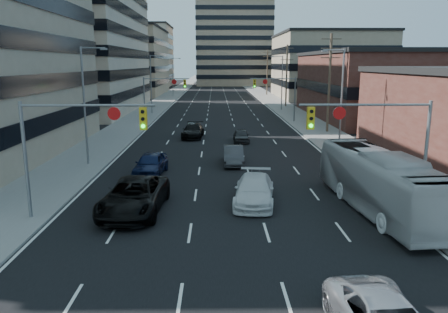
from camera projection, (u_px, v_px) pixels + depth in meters
ground at (233, 301)px, 14.60m from camera, size 400.00×400.00×0.00m
road_surface at (217, 88)px, 141.69m from camera, size 18.00×300.00×0.02m
sidewalk_left at (182, 87)px, 141.46m from camera, size 5.00×300.00×0.15m
sidewalk_right at (252, 87)px, 141.90m from camera, size 5.00×300.00×0.15m
office_left_mid at (50, 24)px, 69.81m from camera, size 26.00×34.00×28.00m
office_left_far at (123, 62)px, 110.23m from camera, size 20.00×30.00×16.00m
storefront_right_mid at (385, 86)px, 63.00m from camera, size 20.00×30.00×9.00m
office_right_far at (327, 67)px, 99.64m from camera, size 22.00×28.00×14.00m
apartment_tower at (234, 2)px, 155.29m from camera, size 26.00×26.00×58.00m
bg_block_left at (135, 57)px, 148.84m from camera, size 24.00×24.00×20.00m
bg_block_right at (316, 69)px, 141.05m from camera, size 22.00×22.00×12.00m
signal_near_left at (75, 135)px, 21.37m from camera, size 6.59×0.33×6.00m
signal_near_right at (377, 134)px, 21.66m from camera, size 6.59×0.33×6.00m
signal_far_left at (162, 90)px, 57.55m from camera, size 6.09×0.33×6.00m
signal_far_right at (278, 90)px, 57.84m from camera, size 6.09×0.33×6.00m
utility_pole_block at (329, 82)px, 48.82m from camera, size 2.20×0.28×11.00m
utility_pole_midblock at (287, 75)px, 78.15m from camera, size 2.20×0.28×11.00m
utility_pole_distant at (267, 72)px, 107.48m from camera, size 2.20×0.28×11.00m
streetlight_left_near at (86, 100)px, 32.90m from camera, size 2.03×0.22×9.00m
streetlight_left_mid at (152, 81)px, 67.12m from camera, size 2.03×0.22×9.00m
streetlight_left_far at (173, 75)px, 101.33m from camera, size 2.03×0.22×9.00m
streetlight_right_near at (340, 95)px, 38.18m from camera, size 2.03×0.22×9.00m
streetlight_right_far at (281, 80)px, 72.40m from camera, size 2.03×0.22×9.00m
black_pickup at (134, 196)px, 23.09m from camera, size 3.31×6.57×1.78m
white_van at (254, 190)px, 24.65m from camera, size 2.80×5.54×1.54m
transit_bus at (380, 182)px, 23.19m from camera, size 3.70×11.78×3.23m
sedan_blue at (151, 164)px, 30.95m from camera, size 2.32×4.84×1.60m
sedan_grey_center at (233, 155)px, 34.19m from camera, size 1.56×4.39×1.44m
sedan_black_far at (193, 131)px, 46.46m from camera, size 2.40×5.26×1.49m
sedan_grey_right at (241, 136)px, 43.96m from camera, size 1.57×3.82×1.30m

